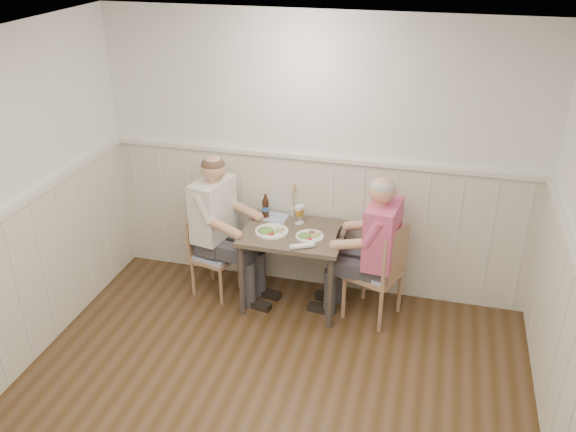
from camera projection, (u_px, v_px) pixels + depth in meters
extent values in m
cube|color=white|center=(318.00, 159.00, 5.51)|extent=(4.00, 0.04, 2.60)
cube|color=white|center=(227.00, 72.00, 2.98)|extent=(4.00, 4.50, 0.02)
cube|color=silver|center=(316.00, 224.00, 5.78)|extent=(3.98, 0.03, 1.30)
cube|color=silver|center=(317.00, 158.00, 5.47)|extent=(3.98, 0.06, 0.04)
cube|color=#504438|center=(294.00, 233.00, 5.43)|extent=(0.90, 0.70, 0.04)
cylinder|color=#3F3833|center=(242.00, 281.00, 5.43)|extent=(0.05, 0.05, 0.71)
cylinder|color=#3F3833|center=(261.00, 249.00, 5.95)|extent=(0.05, 0.05, 0.71)
cylinder|color=#3F3833|center=(330.00, 293.00, 5.25)|extent=(0.05, 0.05, 0.71)
cylinder|color=#3F3833|center=(342.00, 259.00, 5.77)|extent=(0.05, 0.05, 0.71)
cube|color=#A37050|center=(373.00, 273.00, 5.38)|extent=(0.55, 0.55, 0.04)
cube|color=#5873BC|center=(374.00, 269.00, 5.37)|extent=(0.50, 0.50, 0.03)
cube|color=#A37050|center=(395.00, 255.00, 5.17)|extent=(0.18, 0.41, 0.45)
cylinder|color=#A37050|center=(380.00, 311.00, 5.25)|extent=(0.04, 0.04, 0.42)
cylinder|color=#A37050|center=(344.00, 297.00, 5.45)|extent=(0.04, 0.04, 0.42)
cylinder|color=#A37050|center=(399.00, 292.00, 5.52)|extent=(0.04, 0.04, 0.42)
cylinder|color=#A37050|center=(364.00, 279.00, 5.71)|extent=(0.04, 0.04, 0.42)
cube|color=#A37050|center=(215.00, 257.00, 5.75)|extent=(0.45, 0.45, 0.04)
cube|color=#5873BC|center=(215.00, 254.00, 5.74)|extent=(0.41, 0.41, 0.03)
cube|color=#A37050|center=(199.00, 233.00, 5.73)|extent=(0.11, 0.37, 0.39)
cylinder|color=#A37050|center=(212.00, 263.00, 6.04)|extent=(0.03, 0.03, 0.36)
cylinder|color=#A37050|center=(240.00, 271.00, 5.90)|extent=(0.03, 0.03, 0.36)
cylinder|color=#A37050|center=(193.00, 278.00, 5.78)|extent=(0.03, 0.03, 0.36)
cylinder|color=#A37050|center=(221.00, 287.00, 5.65)|extent=(0.03, 0.03, 0.36)
cube|color=#3F3F47|center=(375.00, 295.00, 5.44)|extent=(0.49, 0.45, 0.45)
cube|color=#3F3F47|center=(355.00, 263.00, 5.38)|extent=(0.46, 0.41, 0.13)
cube|color=#D5497F|center=(380.00, 234.00, 5.17)|extent=(0.29, 0.47, 0.56)
sphere|color=tan|center=(383.00, 191.00, 4.99)|extent=(0.22, 0.22, 0.22)
sphere|color=#A5A5A0|center=(384.00, 187.00, 4.98)|extent=(0.21, 0.21, 0.21)
cube|color=black|center=(339.00, 226.00, 5.28)|extent=(0.02, 0.07, 0.13)
cube|color=#3F3F47|center=(218.00, 269.00, 5.84)|extent=(0.52, 0.49, 0.46)
cube|color=#3F3F47|center=(236.00, 247.00, 5.63)|extent=(0.50, 0.45, 0.13)
cube|color=white|center=(215.00, 209.00, 5.56)|extent=(0.33, 0.49, 0.56)
sphere|color=tan|center=(212.00, 168.00, 5.38)|extent=(0.23, 0.23, 0.23)
sphere|color=#4C3828|center=(212.00, 165.00, 5.36)|extent=(0.22, 0.22, 0.22)
cylinder|color=white|center=(310.00, 236.00, 5.32)|extent=(0.25, 0.25, 0.02)
ellipsoid|color=#3F722D|center=(305.00, 234.00, 5.29)|extent=(0.12, 0.10, 0.05)
sphere|color=#C3BA7C|center=(316.00, 234.00, 5.31)|extent=(0.03, 0.03, 0.03)
cube|color=brown|center=(313.00, 232.00, 5.36)|extent=(0.07, 0.05, 0.01)
cylinder|color=white|center=(319.00, 232.00, 5.35)|extent=(0.05, 0.05, 0.03)
cylinder|color=white|center=(272.00, 231.00, 5.40)|extent=(0.30, 0.30, 0.02)
ellipsoid|color=#3F722D|center=(266.00, 229.00, 5.37)|extent=(0.14, 0.12, 0.05)
sphere|color=#C3BA7C|center=(279.00, 229.00, 5.38)|extent=(0.04, 0.04, 0.04)
cylinder|color=silver|center=(301.00, 222.00, 5.58)|extent=(0.06, 0.06, 0.01)
cylinder|color=silver|center=(301.00, 218.00, 5.57)|extent=(0.01, 0.01, 0.08)
cone|color=orange|center=(301.00, 212.00, 5.54)|extent=(0.07, 0.07, 0.07)
cylinder|color=silver|center=(301.00, 207.00, 5.51)|extent=(0.07, 0.07, 0.03)
cylinder|color=silver|center=(298.00, 223.00, 5.56)|extent=(0.06, 0.06, 0.01)
cylinder|color=silver|center=(298.00, 219.00, 5.54)|extent=(0.01, 0.01, 0.08)
cone|color=orange|center=(298.00, 213.00, 5.51)|extent=(0.07, 0.07, 0.07)
cylinder|color=silver|center=(298.00, 208.00, 5.49)|extent=(0.07, 0.07, 0.03)
cylinder|color=black|center=(266.00, 209.00, 5.65)|extent=(0.06, 0.06, 0.17)
cone|color=black|center=(265.00, 199.00, 5.60)|extent=(0.06, 0.06, 0.04)
cylinder|color=black|center=(265.00, 196.00, 5.59)|extent=(0.03, 0.03, 0.03)
cylinder|color=#2D5CB0|center=(266.00, 208.00, 5.64)|extent=(0.06, 0.06, 0.04)
cylinder|color=white|center=(302.00, 246.00, 5.14)|extent=(0.21, 0.14, 0.05)
cylinder|color=silver|center=(292.00, 212.00, 5.70)|extent=(0.04, 0.04, 0.07)
cylinder|color=tan|center=(292.00, 200.00, 5.64)|extent=(0.02, 0.02, 0.23)
cone|color=tan|center=(292.00, 186.00, 5.58)|extent=(0.03, 0.03, 0.08)
cube|color=#5873BC|center=(273.00, 217.00, 5.68)|extent=(0.27, 0.22, 0.01)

